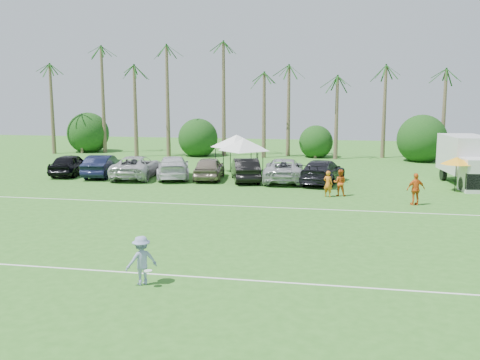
# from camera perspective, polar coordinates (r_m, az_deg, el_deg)

# --- Properties ---
(ground) EXTENTS (120.00, 120.00, 0.00)m
(ground) POSITION_cam_1_polar(r_m,az_deg,el_deg) (18.58, -17.46, -11.17)
(ground) COLOR #306D20
(ground) RESTS_ON ground
(field_lines) EXTENTS (80.00, 12.10, 0.01)m
(field_lines) POSITION_cam_1_polar(r_m,az_deg,el_deg) (25.57, -9.00, -5.26)
(field_lines) COLOR white
(field_lines) RESTS_ON ground
(palm_tree_0) EXTENTS (2.40, 2.40, 8.90)m
(palm_tree_0) POSITION_cam_1_polar(r_m,az_deg,el_deg) (61.39, -19.33, 9.73)
(palm_tree_0) COLOR brown
(palm_tree_0) RESTS_ON ground
(palm_tree_1) EXTENTS (2.40, 2.40, 9.90)m
(palm_tree_1) POSITION_cam_1_polar(r_m,az_deg,el_deg) (59.09, -15.10, 10.82)
(palm_tree_1) COLOR brown
(palm_tree_1) RESTS_ON ground
(palm_tree_2) EXTENTS (2.40, 2.40, 10.90)m
(palm_tree_2) POSITION_cam_1_polar(r_m,az_deg,el_deg) (57.15, -10.51, 11.91)
(palm_tree_2) COLOR brown
(palm_tree_2) RESTS_ON ground
(palm_tree_3) EXTENTS (2.40, 2.40, 11.90)m
(palm_tree_3) POSITION_cam_1_polar(r_m,az_deg,el_deg) (55.89, -6.61, 12.94)
(palm_tree_3) COLOR brown
(palm_tree_3) RESTS_ON ground
(palm_tree_4) EXTENTS (2.40, 2.40, 8.90)m
(palm_tree_4) POSITION_cam_1_polar(r_m,az_deg,el_deg) (54.74, -2.49, 10.36)
(palm_tree_4) COLOR brown
(palm_tree_4) RESTS_ON ground
(palm_tree_5) EXTENTS (2.40, 2.40, 9.90)m
(palm_tree_5) POSITION_cam_1_polar(r_m,az_deg,el_deg) (53.99, 1.72, 11.31)
(palm_tree_5) COLOR brown
(palm_tree_5) RESTS_ON ground
(palm_tree_6) EXTENTS (2.40, 2.40, 10.90)m
(palm_tree_6) POSITION_cam_1_polar(r_m,az_deg,el_deg) (53.55, 6.05, 12.21)
(palm_tree_6) COLOR brown
(palm_tree_6) RESTS_ON ground
(palm_tree_7) EXTENTS (2.40, 2.40, 11.90)m
(palm_tree_7) POSITION_cam_1_polar(r_m,az_deg,el_deg) (53.42, 10.46, 13.03)
(palm_tree_7) COLOR brown
(palm_tree_7) RESTS_ON ground
(palm_tree_8) EXTENTS (2.40, 2.40, 8.90)m
(palm_tree_8) POSITION_cam_1_polar(r_m,az_deg,el_deg) (53.49, 15.83, 10.06)
(palm_tree_8) COLOR brown
(palm_tree_8) RESTS_ON ground
(palm_tree_9) EXTENTS (2.40, 2.40, 9.90)m
(palm_tree_9) POSITION_cam_1_polar(r_m,az_deg,el_deg) (54.17, 21.23, 10.70)
(palm_tree_9) COLOR brown
(palm_tree_9) RESTS_ON ground
(bush_tree_0) EXTENTS (4.00, 4.00, 4.00)m
(bush_tree_0) POSITION_cam_1_polar(r_m,az_deg,el_deg) (61.00, -16.13, 4.55)
(bush_tree_0) COLOR brown
(bush_tree_0) RESTS_ON ground
(bush_tree_1) EXTENTS (4.00, 4.00, 4.00)m
(bush_tree_1) POSITION_cam_1_polar(r_m,az_deg,el_deg) (56.36, -4.21, 4.53)
(bush_tree_1) COLOR brown
(bush_tree_1) RESTS_ON ground
(bush_tree_2) EXTENTS (4.00, 4.00, 4.00)m
(bush_tree_2) POSITION_cam_1_polar(r_m,az_deg,el_deg) (54.53, 8.11, 4.31)
(bush_tree_2) COLOR brown
(bush_tree_2) RESTS_ON ground
(bush_tree_3) EXTENTS (4.00, 4.00, 4.00)m
(bush_tree_3) POSITION_cam_1_polar(r_m,az_deg,el_deg) (55.00, 18.60, 3.96)
(bush_tree_3) COLOR brown
(bush_tree_3) RESTS_ON ground
(sideline_player_a) EXTENTS (0.70, 0.59, 1.63)m
(sideline_player_a) POSITION_cam_1_polar(r_m,az_deg,el_deg) (33.55, 9.37, -0.41)
(sideline_player_a) COLOR orange
(sideline_player_a) RESTS_ON ground
(sideline_player_b) EXTENTS (0.86, 0.70, 1.67)m
(sideline_player_b) POSITION_cam_1_polar(r_m,az_deg,el_deg) (34.00, 10.61, -0.29)
(sideline_player_b) COLOR #CA5316
(sideline_player_b) RESTS_ON ground
(sideline_player_c) EXTENTS (1.18, 0.79, 1.86)m
(sideline_player_c) POSITION_cam_1_polar(r_m,az_deg,el_deg) (32.24, 18.24, -0.94)
(sideline_player_c) COLOR #DF5D18
(sideline_player_c) RESTS_ON ground
(box_truck) EXTENTS (3.21, 6.85, 3.41)m
(box_truck) POSITION_cam_1_polar(r_m,az_deg,el_deg) (40.47, 23.19, 2.04)
(box_truck) COLOR silver
(box_truck) RESTS_ON ground
(canopy_tent_left) EXTENTS (4.15, 4.15, 3.36)m
(canopy_tent_left) POSITION_cam_1_polar(r_m,az_deg,el_deg) (41.96, 0.39, 4.45)
(canopy_tent_left) COLOR black
(canopy_tent_left) RESTS_ON ground
(canopy_tent_right) EXTENTS (4.41, 4.41, 3.57)m
(canopy_tent_right) POSITION_cam_1_polar(r_m,az_deg,el_deg) (43.35, -0.36, 4.84)
(canopy_tent_right) COLOR black
(canopy_tent_right) RESTS_ON ground
(market_umbrella) EXTENTS (2.05, 2.05, 2.28)m
(market_umbrella) POSITION_cam_1_polar(r_m,az_deg,el_deg) (37.44, 22.10, 1.92)
(market_umbrella) COLOR black
(market_umbrella) RESTS_ON ground
(frisbee_player) EXTENTS (1.22, 1.16, 1.66)m
(frisbee_player) POSITION_cam_1_polar(r_m,az_deg,el_deg) (18.33, -10.46, -8.43)
(frisbee_player) COLOR #8490BC
(frisbee_player) RESTS_ON ground
(parked_car_0) EXTENTS (2.50, 5.14, 1.69)m
(parked_car_0) POSITION_cam_1_polar(r_m,az_deg,el_deg) (44.06, -17.64, 1.59)
(parked_car_0) COLOR black
(parked_car_0) RESTS_ON ground
(parked_car_1) EXTENTS (2.42, 5.31, 1.69)m
(parked_car_1) POSITION_cam_1_polar(r_m,az_deg,el_deg) (42.63, -14.45, 1.49)
(parked_car_1) COLOR black
(parked_car_1) RESTS_ON ground
(parked_car_2) EXTENTS (3.48, 6.36, 1.69)m
(parked_car_2) POSITION_cam_1_polar(r_m,az_deg,el_deg) (41.40, -11.01, 1.39)
(parked_car_2) COLOR #B1B2B2
(parked_car_2) RESTS_ON ground
(parked_car_3) EXTENTS (3.99, 6.26, 1.69)m
(parked_car_3) POSITION_cam_1_polar(r_m,az_deg,el_deg) (40.79, -7.16, 1.37)
(parked_car_3) COLOR silver
(parked_car_3) RESTS_ON ground
(parked_car_4) EXTENTS (2.55, 5.15, 1.69)m
(parked_car_4) POSITION_cam_1_polar(r_m,az_deg,el_deg) (40.10, -3.31, 1.29)
(parked_car_4) COLOR #7B6E5E
(parked_car_4) RESTS_ON ground
(parked_car_5) EXTENTS (3.13, 5.42, 1.69)m
(parked_car_5) POSITION_cam_1_polar(r_m,az_deg,el_deg) (39.23, 0.56, 1.13)
(parked_car_5) COLOR black
(parked_car_5) RESTS_ON ground
(parked_car_6) EXTENTS (3.29, 6.29, 1.69)m
(parked_car_6) POSITION_cam_1_polar(r_m,az_deg,el_deg) (39.14, 4.69, 1.08)
(parked_car_6) COLOR #AAACAE
(parked_car_6) RESTS_ON ground
(parked_car_7) EXTENTS (3.47, 6.17, 1.69)m
(parked_car_7) POSITION_cam_1_polar(r_m,az_deg,el_deg) (38.62, 8.77, 0.90)
(parked_car_7) COLOR black
(parked_car_7) RESTS_ON ground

